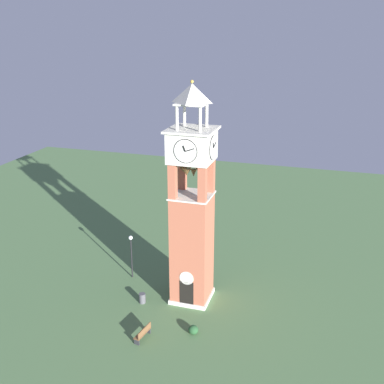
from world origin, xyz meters
TOP-DOWN VIEW (x-y plane):
  - ground at (0.00, 0.00)m, footprint 80.00×80.00m
  - clock_tower at (-0.00, -0.00)m, footprint 3.38×3.38m
  - park_bench at (-1.69, -5.99)m, footprint 0.70×1.65m
  - lamp_post at (-5.90, 1.57)m, footprint 0.36×0.36m
  - trash_bin at (-3.52, -1.83)m, footprint 0.52×0.52m
  - shrub_near_entry at (1.46, -4.40)m, footprint 0.71×0.71m

SIDE VIEW (x-z plane):
  - ground at x=0.00m, z-range 0.00..0.00m
  - shrub_near_entry at x=1.46m, z-range 0.00..0.64m
  - trash_bin at x=-3.52m, z-range 0.00..0.80m
  - park_bench at x=-1.69m, z-range 0.01..0.96m
  - lamp_post at x=-5.90m, z-range 0.76..4.69m
  - clock_tower at x=0.00m, z-range -1.51..15.58m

